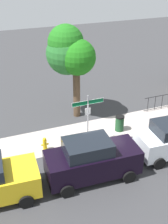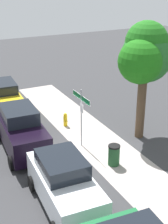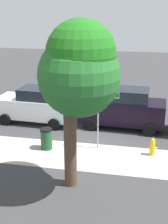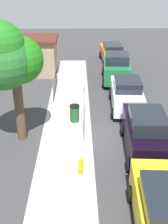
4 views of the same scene
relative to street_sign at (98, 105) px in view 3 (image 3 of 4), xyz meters
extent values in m
plane|color=#38383A|center=(0.33, -0.40, -2.08)|extent=(60.00, 60.00, 0.00)
cube|color=#AEA29C|center=(2.33, 0.90, -2.08)|extent=(24.00, 2.60, 0.00)
cylinder|color=#9EA0A5|center=(0.00, 0.00, -0.60)|extent=(0.07, 0.07, 2.97)
cube|color=#0F723D|center=(0.00, 0.00, 0.48)|extent=(1.78, 0.02, 0.22)
cube|color=white|center=(0.00, 0.00, 0.48)|extent=(1.81, 0.02, 0.25)
cube|color=silver|center=(0.00, 0.02, -0.07)|extent=(0.32, 0.02, 0.42)
cylinder|color=#4F3B29|center=(0.50, 3.16, -0.43)|extent=(0.45, 0.45, 3.30)
sphere|color=#1D7116|center=(0.51, 2.92, 2.02)|extent=(2.20, 2.20, 2.20)
sphere|color=#1E6E1A|center=(0.01, 3.60, 2.78)|extent=(2.17, 2.17, 2.17)
sphere|color=#256A29|center=(0.08, 3.58, 2.09)|extent=(2.60, 2.60, 2.60)
cube|color=black|center=(-0.87, -2.79, -1.17)|extent=(4.50, 1.95, 1.19)
cube|color=black|center=(-1.13, -2.78, -0.26)|extent=(2.19, 1.63, 0.63)
cylinder|color=black|center=(0.67, -2.01, -1.76)|extent=(0.65, 0.25, 0.64)
cylinder|color=black|center=(0.59, -3.73, -1.76)|extent=(0.65, 0.25, 0.64)
cylinder|color=black|center=(-2.32, -1.85, -1.76)|extent=(0.65, 0.25, 0.64)
cylinder|color=black|center=(-2.41, -3.58, -1.76)|extent=(0.65, 0.25, 0.64)
cube|color=white|center=(3.93, -2.63, -1.23)|extent=(4.23, 1.95, 1.07)
cube|color=black|center=(3.68, -2.62, -0.40)|extent=(2.07, 1.62, 0.59)
cylinder|color=black|center=(5.39, -1.86, -1.76)|extent=(0.65, 0.26, 0.64)
cylinder|color=black|center=(5.29, -3.57, -1.76)|extent=(0.65, 0.26, 0.64)
cylinder|color=black|center=(2.57, -1.70, -1.76)|extent=(0.65, 0.26, 0.64)
cylinder|color=black|center=(2.48, -3.41, -1.76)|extent=(0.65, 0.26, 0.64)
cylinder|color=yellow|center=(-2.45, 0.20, -1.77)|extent=(0.22, 0.22, 0.62)
sphere|color=yellow|center=(-2.45, 0.20, -1.40)|extent=(0.20, 0.20, 0.20)
cylinder|color=yellow|center=(-2.61, 0.20, -1.74)|extent=(0.10, 0.09, 0.09)
cylinder|color=yellow|center=(-2.29, 0.20, -1.74)|extent=(0.10, 0.09, 0.09)
cylinder|color=#1E4C28|center=(2.28, 0.50, -1.63)|extent=(0.52, 0.52, 0.90)
cylinder|color=black|center=(2.28, 0.50, -1.14)|extent=(0.55, 0.55, 0.08)
camera|label=1|loc=(-5.13, -12.59, 7.42)|focal=46.08mm
camera|label=2|loc=(13.23, -6.52, 6.03)|focal=53.17mm
camera|label=3|loc=(-1.94, 12.86, 4.26)|focal=49.97mm
camera|label=4|loc=(-12.48, 0.25, 5.78)|focal=47.14mm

